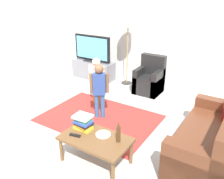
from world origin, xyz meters
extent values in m
plane|color=#B2ADA3|center=(0.00, 0.00, 0.00)|extent=(7.80, 7.80, 0.00)
cube|color=silver|center=(0.00, 3.00, 1.35)|extent=(6.00, 0.12, 2.70)
cube|color=#9E2D28|center=(-0.25, 0.52, 0.00)|extent=(2.20, 1.60, 0.01)
cube|color=slate|center=(-1.70, 2.30, 0.25)|extent=(1.20, 0.44, 0.50)
cube|color=black|center=(-1.70, 2.25, 0.10)|extent=(1.10, 0.32, 0.03)
cube|color=black|center=(-1.70, 2.28, 0.52)|extent=(0.44, 0.28, 0.03)
cube|color=black|center=(-1.70, 2.28, 0.87)|extent=(1.10, 0.07, 0.68)
cube|color=#59B2D8|center=(-1.70, 2.24, 0.87)|extent=(1.00, 0.01, 0.58)
cube|color=brown|center=(1.77, 0.50, 0.21)|extent=(0.80, 1.80, 0.42)
cube|color=brown|center=(1.77, -0.30, 0.30)|extent=(0.80, 0.20, 0.60)
cube|color=brown|center=(1.77, 1.30, 0.30)|extent=(0.80, 0.20, 0.60)
cube|color=black|center=(0.03, 2.20, 0.21)|extent=(0.60, 0.60, 0.42)
cube|color=black|center=(0.03, 2.42, 0.45)|extent=(0.60, 0.16, 0.90)
cube|color=black|center=(-0.21, 2.20, 0.30)|extent=(0.12, 0.60, 0.60)
cube|color=black|center=(0.27, 2.20, 0.30)|extent=(0.12, 0.60, 0.60)
cylinder|color=#262626|center=(-0.71, 2.45, 0.01)|extent=(0.28, 0.28, 0.02)
cylinder|color=#99844C|center=(-0.71, 2.45, 0.76)|extent=(0.03, 0.03, 1.50)
cylinder|color=silver|center=(-0.71, 2.45, 1.64)|extent=(0.36, 0.36, 0.28)
cylinder|color=orange|center=(-0.70, 1.00, 0.24)|extent=(0.08, 0.08, 0.48)
cylinder|color=orange|center=(-0.59, 1.02, 0.24)|extent=(0.08, 0.08, 0.48)
cube|color=white|center=(-0.65, 1.01, 0.68)|extent=(0.25, 0.17, 0.41)
sphere|color=beige|center=(-0.65, 1.01, 0.97)|extent=(0.17, 0.17, 0.17)
cylinder|color=beige|center=(-0.79, 0.98, 0.70)|extent=(0.06, 0.06, 0.37)
cylinder|color=beige|center=(-0.51, 1.04, 0.70)|extent=(0.06, 0.06, 0.37)
cylinder|color=#33598C|center=(-0.32, 0.55, 0.25)|extent=(0.08, 0.08, 0.49)
cylinder|color=#33598C|center=(-0.22, 0.61, 0.25)|extent=(0.08, 0.08, 0.49)
cube|color=#2D478C|center=(-0.27, 0.58, 0.71)|extent=(0.27, 0.24, 0.42)
sphere|color=brown|center=(-0.27, 0.58, 1.01)|extent=(0.18, 0.18, 0.18)
cylinder|color=brown|center=(-0.40, 0.50, 0.73)|extent=(0.07, 0.07, 0.38)
cylinder|color=brown|center=(-0.14, 0.66, 0.73)|extent=(0.07, 0.07, 0.38)
cube|color=brown|center=(0.45, -0.55, 0.40)|extent=(1.00, 0.60, 0.04)
cylinder|color=brown|center=(0.00, -0.80, 0.19)|extent=(0.05, 0.05, 0.38)
cylinder|color=brown|center=(0.90, -0.80, 0.19)|extent=(0.05, 0.05, 0.38)
cylinder|color=brown|center=(0.00, -0.30, 0.19)|extent=(0.05, 0.05, 0.38)
cylinder|color=brown|center=(0.90, -0.30, 0.19)|extent=(0.05, 0.05, 0.38)
cube|color=yellow|center=(0.16, -0.46, 0.44)|extent=(0.28, 0.17, 0.04)
cube|color=orange|center=(0.14, -0.46, 0.48)|extent=(0.26, 0.19, 0.03)
cube|color=black|center=(0.15, -0.44, 0.51)|extent=(0.29, 0.23, 0.03)
cube|color=#334CA5|center=(0.16, -0.47, 0.54)|extent=(0.26, 0.20, 0.03)
cube|color=#388C4C|center=(0.14, -0.44, 0.58)|extent=(0.24, 0.18, 0.04)
cube|color=white|center=(0.14, -0.44, 0.62)|extent=(0.28, 0.23, 0.04)
cylinder|color=#4C3319|center=(0.77, -0.45, 0.54)|extent=(0.06, 0.06, 0.24)
cylinder|color=#4C3319|center=(0.77, -0.45, 0.69)|extent=(0.02, 0.02, 0.06)
cube|color=black|center=(0.17, -0.67, 0.43)|extent=(0.18, 0.08, 0.02)
cylinder|color=white|center=(0.50, -0.43, 0.43)|extent=(0.22, 0.22, 0.02)
cube|color=silver|center=(0.52, -0.43, 0.44)|extent=(0.15, 0.03, 0.01)
camera|label=1|loc=(2.22, -2.90, 2.43)|focal=39.14mm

